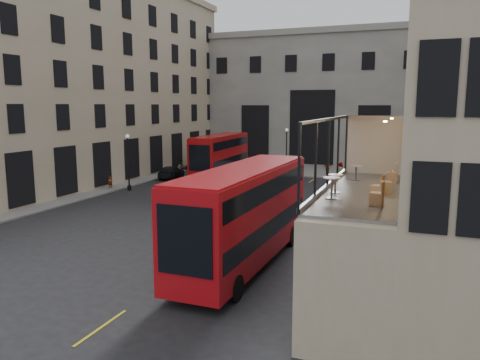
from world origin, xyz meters
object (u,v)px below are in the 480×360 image
(street_lamp_a, at_px, (129,165))
(bus_near, at_px, (245,211))
(cyclist, at_px, (212,211))
(bus_far, at_px, (220,154))
(cafe_chair_c, at_px, (386,187))
(car_c, at_px, (171,172))
(pedestrian_c, at_px, (328,168))
(pedestrian_e, at_px, (110,182))
(pedestrian_d, at_px, (340,171))
(cafe_chair_a, at_px, (377,198))
(cafe_chair_b, at_px, (378,190))
(cafe_table_mid, at_px, (335,181))
(street_lamp_b, at_px, (286,153))
(cafe_table_near, at_px, (332,185))
(bicycle, at_px, (224,206))
(traffic_light_near, at_px, (272,185))
(traffic_light_far, at_px, (195,155))
(cafe_chair_d, at_px, (392,177))
(pedestrian_a, at_px, (182,168))
(car_a, at_px, (187,195))
(cafe_table_far, at_px, (356,171))
(pedestrian_b, at_px, (294,166))
(car_b, at_px, (286,180))

(street_lamp_a, bearing_deg, bus_near, -41.88)
(bus_near, bearing_deg, cyclist, 125.23)
(bus_far, relative_size, cafe_chair_c, 13.26)
(car_c, distance_m, pedestrian_c, 17.78)
(pedestrian_e, bearing_deg, bus_far, 157.90)
(bus_far, distance_m, pedestrian_d, 13.40)
(pedestrian_c, xyz_separation_m, cafe_chair_a, (8.32, -36.82, 3.97))
(cyclist, relative_size, cafe_chair_b, 2.03)
(pedestrian_d, distance_m, cafe_table_mid, 33.83)
(street_lamp_b, height_order, cafe_table_near, cafe_table_near)
(bicycle, distance_m, pedestrian_c, 21.70)
(bicycle, bearing_deg, cyclist, 177.09)
(street_lamp_b, xyz_separation_m, car_c, (-11.00, -7.91, -1.72))
(traffic_light_near, relative_size, pedestrian_c, 2.14)
(traffic_light_far, xyz_separation_m, pedestrian_e, (-4.00, -10.24, -1.66))
(bus_near, bearing_deg, cafe_chair_d, 1.81)
(pedestrian_c, bearing_deg, traffic_light_far, -10.96)
(traffic_light_far, distance_m, cafe_chair_c, 36.20)
(traffic_light_near, height_order, pedestrian_a, traffic_light_near)
(car_a, height_order, cafe_table_near, cafe_table_near)
(bus_near, relative_size, car_c, 2.69)
(bicycle, bearing_deg, cafe_table_far, -145.41)
(cafe_table_near, relative_size, cafe_table_mid, 1.10)
(bus_far, relative_size, pedestrian_c, 6.78)
(pedestrian_b, xyz_separation_m, cafe_table_far, (10.99, -31.80, 4.12))
(street_lamp_a, bearing_deg, car_a, -22.29)
(traffic_light_far, height_order, pedestrian_c, traffic_light_far)
(street_lamp_b, xyz_separation_m, cafe_chair_a, (13.21, -36.74, 2.47))
(car_c, distance_m, pedestrian_b, 14.46)
(cafe_chair_c, bearing_deg, pedestrian_d, 101.66)
(pedestrian_b, bearing_deg, cafe_chair_a, -138.74)
(traffic_light_near, bearing_deg, bus_far, 123.85)
(cyclist, xyz_separation_m, cafe_chair_c, (11.86, -9.76, 4.04))
(street_lamp_b, distance_m, bicycle, 21.36)
(bus_far, height_order, cafe_chair_c, cafe_chair_c)
(pedestrian_e, relative_size, cafe_chair_c, 1.69)
(bus_near, height_order, cafe_table_mid, cafe_table_mid)
(car_a, bearing_deg, bicycle, -14.72)
(street_lamp_b, height_order, bus_far, street_lamp_b)
(pedestrian_c, bearing_deg, car_c, -7.90)
(traffic_light_near, relative_size, car_b, 0.91)
(car_a, distance_m, bicycle, 4.66)
(car_a, bearing_deg, cafe_table_mid, -35.13)
(cafe_table_near, height_order, cafe_chair_d, cafe_chair_d)
(bus_far, height_order, cafe_chair_a, cafe_chair_a)
(pedestrian_a, bearing_deg, cafe_chair_d, -66.07)
(car_c, bearing_deg, pedestrian_d, -169.89)
(cyclist, relative_size, cafe_chair_c, 1.84)
(traffic_light_near, relative_size, cafe_table_near, 4.72)
(cafe_table_mid, relative_size, cafe_chair_c, 0.80)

